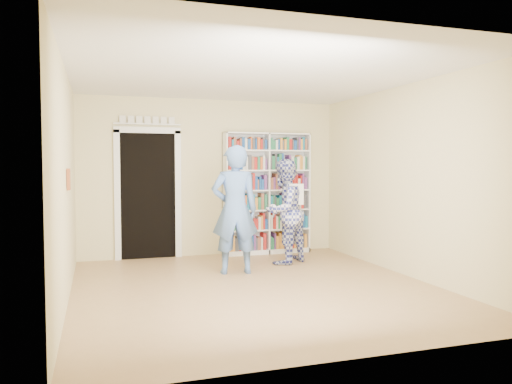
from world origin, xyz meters
The scene contains 11 objects.
floor centered at (0.00, 0.00, 0.00)m, with size 5.00×5.00×0.00m, color #A47D4F.
ceiling centered at (0.00, 0.00, 2.70)m, with size 5.00×5.00×0.00m, color white.
wall_back centered at (0.00, 2.50, 1.35)m, with size 4.50×4.50×0.00m, color beige.
wall_left centered at (-2.25, 0.00, 1.35)m, with size 5.00×5.00×0.00m, color beige.
wall_right centered at (2.25, 0.00, 1.35)m, with size 5.00×5.00×0.00m, color beige.
bookshelf centered at (0.96, 2.34, 1.08)m, with size 1.55×0.29×2.14m.
doorway centered at (-1.10, 2.48, 1.18)m, with size 1.10×0.08×2.43m.
wall_art centered at (-2.23, 0.20, 1.40)m, with size 0.03×0.25×0.25m, color maroon.
man_blue centered at (-0.03, 0.91, 0.93)m, with size 0.67×0.44×1.85m, color #567CBF.
man_plaid centered at (0.91, 1.38, 0.83)m, with size 0.81×0.63×1.66m, color navy.
paper_sheet centered at (1.06, 1.22, 1.11)m, with size 0.23×0.01×0.33m, color white.
Camera 1 is at (-1.92, -6.01, 1.56)m, focal length 35.00 mm.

